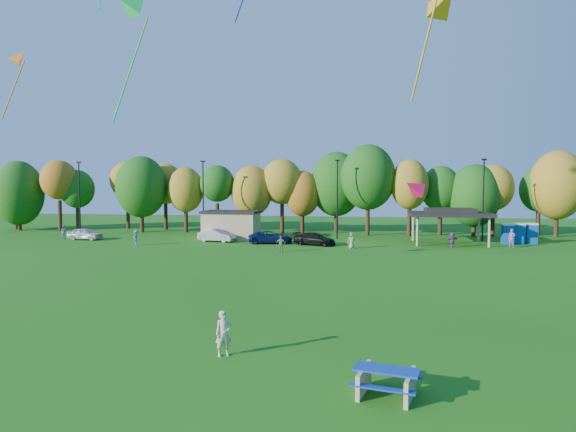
% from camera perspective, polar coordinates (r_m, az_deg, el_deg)
% --- Properties ---
extents(ground, '(160.00, 160.00, 0.00)m').
position_cam_1_polar(ground, '(20.75, -7.25, -14.30)').
color(ground, '#19600F').
rests_on(ground, ground).
extents(tree_line, '(93.57, 10.55, 11.15)m').
position_cam_1_polar(tree_line, '(64.80, 3.12, 3.23)').
color(tree_line, black).
rests_on(tree_line, ground).
extents(lamp_posts, '(64.50, 0.25, 9.09)m').
position_cam_1_polar(lamp_posts, '(59.08, 5.50, 2.19)').
color(lamp_posts, black).
rests_on(lamp_posts, ground).
extents(utility_building, '(6.30, 4.30, 3.25)m').
position_cam_1_polar(utility_building, '(59.23, -6.31, -0.97)').
color(utility_building, tan).
rests_on(utility_building, ground).
extents(pavilion, '(8.20, 6.20, 3.77)m').
position_cam_1_polar(pavilion, '(56.67, 17.50, 0.28)').
color(pavilion, tan).
rests_on(pavilion, ground).
extents(porta_potties, '(3.75, 2.09, 2.18)m').
position_cam_1_polar(porta_potties, '(59.50, 24.29, -1.78)').
color(porta_potties, '#0C49A2').
rests_on(porta_potties, ground).
extents(picnic_table, '(2.24, 1.99, 0.84)m').
position_cam_1_polar(picnic_table, '(16.43, 10.89, -17.46)').
color(picnic_table, tan).
rests_on(picnic_table, ground).
extents(kite_flyer, '(0.74, 0.67, 1.69)m').
position_cam_1_polar(kite_flyer, '(19.58, -7.16, -12.82)').
color(kite_flyer, beige).
rests_on(kite_flyer, ground).
extents(car_a, '(4.07, 1.86, 1.35)m').
position_cam_1_polar(car_a, '(62.51, -21.62, -1.85)').
color(car_a, silver).
rests_on(car_a, ground).
extents(car_b, '(4.37, 2.29, 1.37)m').
position_cam_1_polar(car_b, '(56.69, -7.91, -2.16)').
color(car_b, '#9F9FA4').
rests_on(car_b, ground).
extents(car_c, '(5.00, 2.83, 1.32)m').
position_cam_1_polar(car_c, '(54.62, -1.93, -2.37)').
color(car_c, '#0C1749').
rests_on(car_c, ground).
extents(car_d, '(4.79, 3.13, 1.29)m').
position_cam_1_polar(car_d, '(53.07, 2.97, -2.57)').
color(car_d, black).
rests_on(car_d, ground).
extents(far_person_0, '(0.84, 0.62, 1.56)m').
position_cam_1_polar(far_person_0, '(50.75, 7.07, -2.72)').
color(far_person_0, '#7F9E6C').
rests_on(far_person_0, ground).
extents(far_person_1, '(0.94, 0.47, 1.55)m').
position_cam_1_polar(far_person_1, '(47.68, -0.81, -3.11)').
color(far_person_1, '#728B55').
rests_on(far_person_1, ground).
extents(far_person_2, '(0.68, 1.07, 1.58)m').
position_cam_1_polar(far_person_2, '(55.14, -16.51, -2.32)').
color(far_person_2, teal).
rests_on(far_person_2, ground).
extents(far_person_3, '(1.46, 1.12, 1.54)m').
position_cam_1_polar(far_person_3, '(53.71, 17.79, -2.53)').
color(far_person_3, '#883B8F').
rests_on(far_person_3, ground).
extents(far_person_4, '(0.80, 0.68, 1.85)m').
position_cam_1_polar(far_person_4, '(55.95, 23.61, -2.26)').
color(far_person_4, '#AA50A8').
rests_on(far_person_4, ground).
extents(far_person_5, '(0.94, 0.90, 1.53)m').
position_cam_1_polar(far_person_5, '(65.19, -23.62, -1.61)').
color(far_person_5, '#537DB8').
rests_on(far_person_5, ground).
extents(kite_0, '(3.23, 3.92, 7.43)m').
position_cam_1_polar(kite_0, '(32.48, -16.43, 21.47)').
color(kite_0, '#1CD750').
extents(kite_3, '(2.69, 3.18, 5.62)m').
position_cam_1_polar(kite_3, '(26.95, 16.84, 21.73)').
color(kite_3, orange).
extents(kite_6, '(1.61, 1.48, 1.33)m').
position_cam_1_polar(kite_6, '(25.47, 13.78, 3.07)').
color(kite_6, '#D30B40').
extents(kite_11, '(3.06, 2.28, 5.41)m').
position_cam_1_polar(kite_11, '(45.82, -27.66, 15.23)').
color(kite_11, orange).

